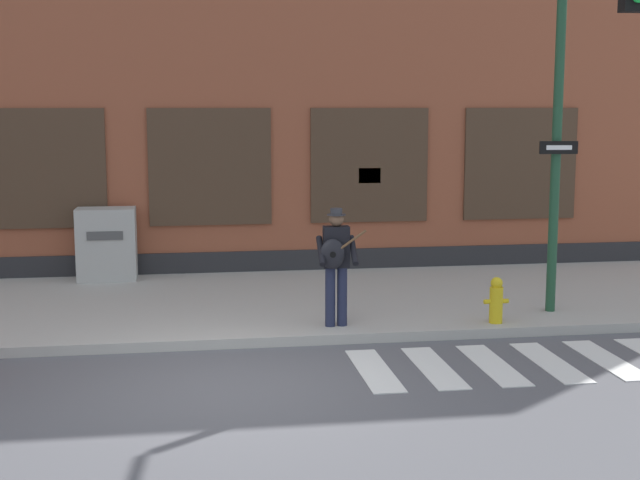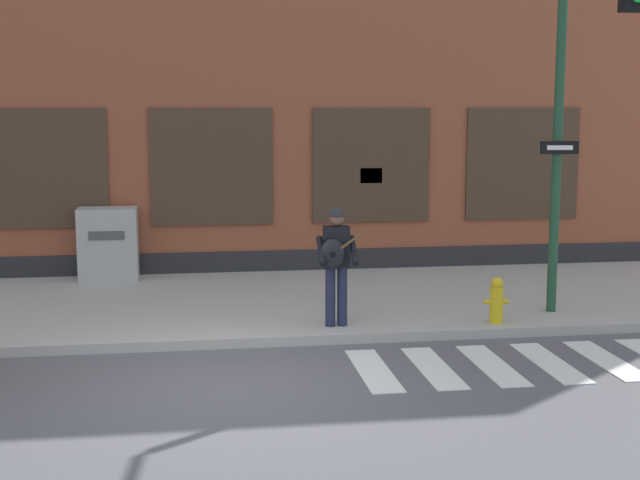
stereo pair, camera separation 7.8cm
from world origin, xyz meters
The scene contains 8 objects.
ground_plane centered at (0.00, 0.00, 0.00)m, with size 160.00×160.00×0.00m, color #56565B.
sidewalk centered at (0.00, 4.29, 0.07)m, with size 28.00×5.12×0.15m.
building_backdrop centered at (0.00, 8.85, 4.68)m, with size 28.00×4.06×9.38m.
crosswalk centered at (4.25, 0.43, 0.01)m, with size 5.20×1.90×0.01m.
busker centered at (1.67, 2.24, 1.15)m, with size 0.71×0.53×1.76m.
traffic_light centered at (5.13, 1.60, 3.78)m, with size 0.67×3.00×5.26m.
utility_box centered at (-1.96, 6.40, 0.82)m, with size 1.08×0.64×1.35m.
fire_hydrant centered at (4.09, 2.08, 0.49)m, with size 0.38×0.20×0.70m.
Camera 2 is at (-0.44, -10.45, 3.39)m, focal length 50.00 mm.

